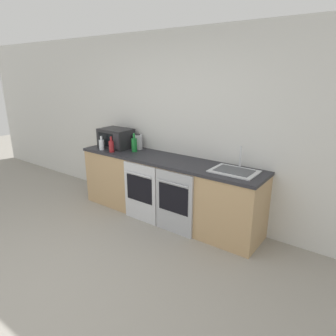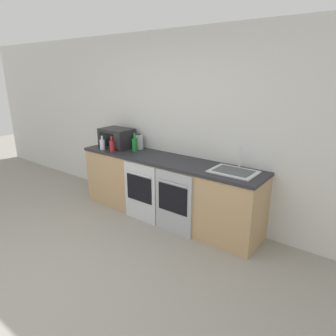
{
  "view_description": "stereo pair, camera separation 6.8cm",
  "coord_description": "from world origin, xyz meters",
  "px_view_note": "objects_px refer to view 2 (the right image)",
  "views": [
    {
      "loc": [
        2.41,
        -1.26,
        2.04
      ],
      "look_at": [
        0.04,
        1.95,
        0.76
      ],
      "focal_mm": 32.0,
      "sensor_mm": 36.0,
      "label": 1
    },
    {
      "loc": [
        2.46,
        -1.22,
        2.04
      ],
      "look_at": [
        0.04,
        1.95,
        0.76
      ],
      "focal_mm": 32.0,
      "sensor_mm": 36.0,
      "label": 2
    }
  ],
  "objects_px": {
    "bottle_red": "(112,146)",
    "oven_right": "(173,203)",
    "kettle": "(138,142)",
    "bottle_clear": "(102,144)",
    "microwave": "(117,138)",
    "oven_left": "(140,192)",
    "sink": "(234,171)",
    "bottle_green": "(135,144)"
  },
  "relations": [
    {
      "from": "bottle_red",
      "to": "oven_right",
      "type": "bearing_deg",
      "value": -5.2
    },
    {
      "from": "kettle",
      "to": "oven_right",
      "type": "bearing_deg",
      "value": -24.92
    },
    {
      "from": "kettle",
      "to": "bottle_clear",
      "type": "bearing_deg",
      "value": -138.29
    },
    {
      "from": "oven_right",
      "to": "microwave",
      "type": "bearing_deg",
      "value": 165.43
    },
    {
      "from": "microwave",
      "to": "oven_left",
      "type": "bearing_deg",
      "value": -24.17
    },
    {
      "from": "bottle_red",
      "to": "oven_left",
      "type": "bearing_deg",
      "value": -9.77
    },
    {
      "from": "oven_left",
      "to": "sink",
      "type": "xyz_separation_m",
      "value": [
        1.24,
        0.33,
        0.48
      ]
    },
    {
      "from": "bottle_green",
      "to": "oven_left",
      "type": "bearing_deg",
      "value": -40.56
    },
    {
      "from": "bottle_green",
      "to": "sink",
      "type": "distance_m",
      "value": 1.63
    },
    {
      "from": "oven_left",
      "to": "microwave",
      "type": "distance_m",
      "value": 1.07
    },
    {
      "from": "oven_left",
      "to": "kettle",
      "type": "bearing_deg",
      "value": 133.35
    },
    {
      "from": "bottle_clear",
      "to": "bottle_red",
      "type": "distance_m",
      "value": 0.22
    },
    {
      "from": "microwave",
      "to": "bottle_green",
      "type": "distance_m",
      "value": 0.41
    },
    {
      "from": "kettle",
      "to": "bottle_red",
      "type": "bearing_deg",
      "value": -118.1
    },
    {
      "from": "bottle_clear",
      "to": "bottle_red",
      "type": "xyz_separation_m",
      "value": [
        0.22,
        -0.0,
        0.01
      ]
    },
    {
      "from": "bottle_clear",
      "to": "bottle_green",
      "type": "height_order",
      "value": "bottle_green"
    },
    {
      "from": "bottle_red",
      "to": "bottle_green",
      "type": "distance_m",
      "value": 0.34
    },
    {
      "from": "sink",
      "to": "kettle",
      "type": "bearing_deg",
      "value": 174.96
    },
    {
      "from": "oven_left",
      "to": "oven_right",
      "type": "bearing_deg",
      "value": 0.0
    },
    {
      "from": "microwave",
      "to": "kettle",
      "type": "distance_m",
      "value": 0.37
    },
    {
      "from": "bottle_green",
      "to": "sink",
      "type": "bearing_deg",
      "value": -0.18
    },
    {
      "from": "oven_left",
      "to": "kettle",
      "type": "distance_m",
      "value": 0.88
    },
    {
      "from": "oven_right",
      "to": "bottle_clear",
      "type": "distance_m",
      "value": 1.55
    },
    {
      "from": "bottle_clear",
      "to": "sink",
      "type": "xyz_separation_m",
      "value": [
        2.11,
        0.22,
        -0.07
      ]
    },
    {
      "from": "oven_right",
      "to": "bottle_green",
      "type": "distance_m",
      "value": 1.18
    },
    {
      "from": "oven_left",
      "to": "sink",
      "type": "relative_size",
      "value": 1.54
    },
    {
      "from": "oven_left",
      "to": "bottle_red",
      "type": "bearing_deg",
      "value": 170.23
    },
    {
      "from": "oven_right",
      "to": "bottle_clear",
      "type": "xyz_separation_m",
      "value": [
        -1.45,
        0.11,
        0.55
      ]
    },
    {
      "from": "microwave",
      "to": "bottle_red",
      "type": "distance_m",
      "value": 0.29
    },
    {
      "from": "bottle_red",
      "to": "kettle",
      "type": "bearing_deg",
      "value": 61.9
    },
    {
      "from": "oven_left",
      "to": "bottle_clear",
      "type": "bearing_deg",
      "value": 172.64
    },
    {
      "from": "bottle_clear",
      "to": "bottle_green",
      "type": "bearing_deg",
      "value": 25.37
    },
    {
      "from": "bottle_red",
      "to": "sink",
      "type": "xyz_separation_m",
      "value": [
        1.89,
        0.22,
        -0.08
      ]
    },
    {
      "from": "kettle",
      "to": "sink",
      "type": "height_order",
      "value": "sink"
    },
    {
      "from": "oven_left",
      "to": "bottle_clear",
      "type": "distance_m",
      "value": 1.03
    },
    {
      "from": "oven_right",
      "to": "kettle",
      "type": "xyz_separation_m",
      "value": [
        -1.04,
        0.48,
        0.58
      ]
    },
    {
      "from": "oven_left",
      "to": "bottle_green",
      "type": "xyz_separation_m",
      "value": [
        -0.39,
        0.34,
        0.57
      ]
    },
    {
      "from": "bottle_green",
      "to": "kettle",
      "type": "bearing_deg",
      "value": 112.73
    },
    {
      "from": "oven_right",
      "to": "bottle_clear",
      "type": "height_order",
      "value": "bottle_clear"
    },
    {
      "from": "microwave",
      "to": "oven_right",
      "type": "bearing_deg",
      "value": -14.57
    },
    {
      "from": "bottle_red",
      "to": "bottle_green",
      "type": "height_order",
      "value": "bottle_green"
    },
    {
      "from": "bottle_green",
      "to": "kettle",
      "type": "xyz_separation_m",
      "value": [
        -0.06,
        0.14,
        0.01
      ]
    }
  ]
}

